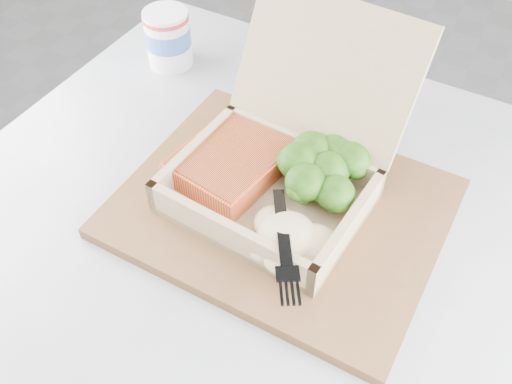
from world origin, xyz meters
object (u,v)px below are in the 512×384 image
at_px(serving_tray, 282,208).
at_px(takeout_container, 287,154).
at_px(cafe_table, 252,316).
at_px(paper_cup, 168,37).

xyz_separation_m(serving_tray, takeout_container, (-0.01, 0.03, 0.05)).
distance_m(cafe_table, takeout_container, 0.26).
bearing_deg(serving_tray, paper_cup, 143.78).
xyz_separation_m(takeout_container, paper_cup, (-0.26, 0.16, -0.02)).
bearing_deg(paper_cup, takeout_container, -32.32).
bearing_deg(takeout_container, serving_tray, -65.85).
bearing_deg(takeout_container, paper_cup, 154.92).
height_order(cafe_table, paper_cup, paper_cup).
distance_m(takeout_container, paper_cup, 0.31).
height_order(takeout_container, paper_cup, takeout_container).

